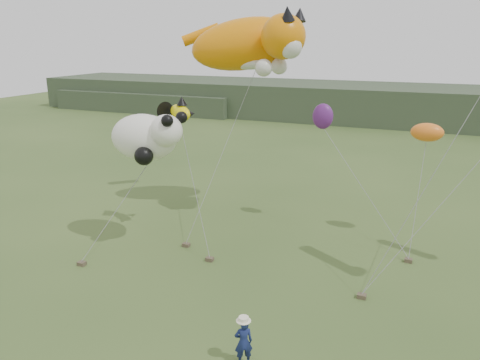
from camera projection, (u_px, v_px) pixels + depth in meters
ground at (230, 336)px, 15.06m from camera, size 120.00×120.00×0.00m
headland at (358, 103)px, 55.16m from camera, size 90.00×13.00×4.00m
festival_attendant at (244, 342)px, 13.56m from camera, size 0.64×0.58×1.48m
sandbag_anchors at (246, 264)px, 19.71m from camera, size 13.06×5.85×0.17m
cat_kite at (254, 43)px, 23.00m from camera, size 7.39×4.81×3.37m
fish_kite at (173, 111)px, 21.59m from camera, size 2.48×1.62×1.19m
panda_kite at (147, 137)px, 20.30m from camera, size 3.62×2.34×2.25m
misc_kites at (377, 125)px, 21.62m from camera, size 5.97×0.86×1.44m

